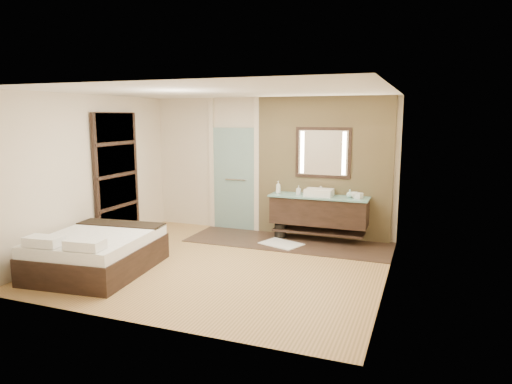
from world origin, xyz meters
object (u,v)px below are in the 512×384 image
at_px(bed, 97,252).
at_px(waste_bin, 280,231).
at_px(mirror_unit, 323,153).
at_px(vanity, 319,211).

xyz_separation_m(bed, waste_bin, (2.02, 2.81, -0.15)).
bearing_deg(waste_bin, mirror_unit, 22.68).
xyz_separation_m(vanity, waste_bin, (-0.73, -0.07, -0.44)).
relative_size(mirror_unit, waste_bin, 3.79).
relative_size(bed, waste_bin, 7.10).
height_order(bed, waste_bin, bed).
distance_m(mirror_unit, waste_bin, 1.71).
xyz_separation_m(vanity, bed, (-2.75, -2.87, -0.29)).
distance_m(vanity, bed, 3.99).
height_order(mirror_unit, waste_bin, mirror_unit).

